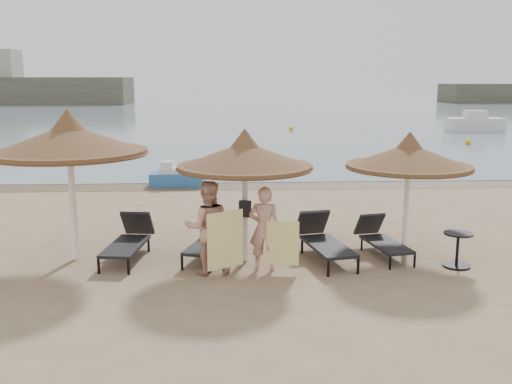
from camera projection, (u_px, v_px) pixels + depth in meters
ground at (228, 274)px, 11.37m from camera, size 160.00×160.00×0.00m
sea at (228, 103)px, 89.73m from camera, size 200.00×140.00×0.03m
wet_sand_strip at (228, 186)px, 20.58m from camera, size 200.00×1.60×0.01m
far_shore at (61, 85)px, 85.82m from camera, size 150.00×54.80×12.00m
palapa_left at (69, 140)px, 11.77m from camera, size 3.25×3.25×3.22m
palapa_center at (245, 156)px, 11.73m from camera, size 2.85×2.85×2.83m
palapa_right at (409, 157)px, 12.31m from camera, size 2.74×2.74×2.71m
lounger_far_left at (129, 239)px, 12.32m from camera, size 0.92×2.09×0.90m
lounger_near_left at (213, 238)px, 12.43m from camera, size 1.20×2.07×0.88m
lounger_near_right at (323, 239)px, 12.27m from camera, size 1.10×2.20×0.94m
lounger_far_right at (381, 238)px, 12.53m from camera, size 0.95×1.91×0.82m
side_table at (457, 251)px, 11.73m from camera, size 0.60×0.60×0.72m
person_left at (207, 220)px, 11.21m from camera, size 1.06×0.75×2.17m
person_right at (264, 222)px, 11.43m from camera, size 1.01×0.75×2.00m
towel_left at (225, 240)px, 10.94m from camera, size 0.70×0.44×1.13m
towel_right at (283, 243)px, 11.27m from camera, size 0.64×0.13×0.90m
bag_patterned at (245, 210)px, 12.14m from camera, size 0.27×0.11×0.33m
bag_dark at (245, 209)px, 11.78m from camera, size 0.26×0.15×0.35m
pedal_boat at (177, 176)px, 20.71m from camera, size 1.97×1.23×0.89m
buoy_mid at (291, 128)px, 42.39m from camera, size 0.36×0.36×0.36m
buoy_right at (468, 141)px, 33.50m from camera, size 0.37×0.37×0.37m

